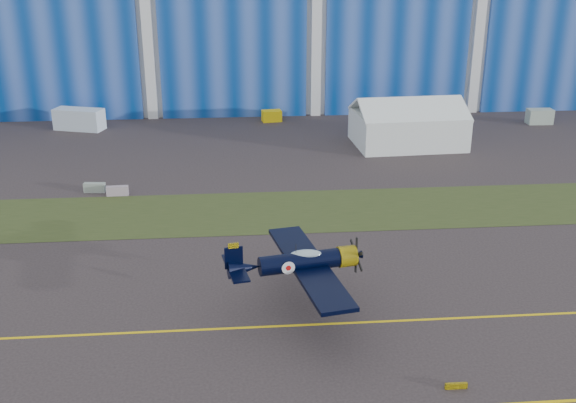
{
  "coord_description": "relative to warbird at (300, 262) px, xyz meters",
  "views": [
    {
      "loc": [
        10.62,
        -40.89,
        22.04
      ],
      "look_at": [
        14.56,
        5.71,
        4.11
      ],
      "focal_mm": 42.0,
      "sensor_mm": 36.0,
      "label": 1
    }
  ],
  "objects": [
    {
      "name": "ground",
      "position": [
        -14.56,
        3.29,
        -3.51
      ],
      "size": [
        260.0,
        260.0,
        0.0
      ],
      "primitive_type": "plane",
      "color": "#372F31",
      "rests_on": "ground"
    },
    {
      "name": "grass_median",
      "position": [
        -14.56,
        17.29,
        -3.49
      ],
      "size": [
        260.0,
        10.0,
        0.02
      ],
      "primitive_type": "cube",
      "color": "#475128",
      "rests_on": "ground"
    },
    {
      "name": "taxiway_centreline",
      "position": [
        -14.56,
        -1.71,
        -3.5
      ],
      "size": [
        200.0,
        0.2,
        0.02
      ],
      "primitive_type": "cube",
      "color": "yellow",
      "rests_on": "ground"
    },
    {
      "name": "guard_board_right",
      "position": [
        7.44,
        -8.71,
        -3.33
      ],
      "size": [
        1.2,
        0.15,
        0.35
      ],
      "primitive_type": "cube",
      "color": "yellow",
      "rests_on": "ground"
    },
    {
      "name": "warbird",
      "position": [
        0.0,
        0.0,
        0.0
      ],
      "size": [
        11.89,
        13.52,
        3.54
      ],
      "rotation": [
        0.0,
        0.0,
        0.18
      ],
      "color": "black",
      "rests_on": "ground"
    },
    {
      "name": "tent",
      "position": [
        16.36,
        37.14,
        -0.65
      ],
      "size": [
        12.81,
        9.71,
        5.72
      ],
      "rotation": [
        0.0,
        0.0,
        0.06
      ],
      "color": "white",
      "rests_on": "ground"
    },
    {
      "name": "shipping_container",
      "position": [
        -23.25,
        47.41,
        -2.18
      ],
      "size": [
        6.57,
        4.2,
        2.65
      ],
      "primitive_type": "cube",
      "rotation": [
        0.0,
        0.0,
        -0.31
      ],
      "color": "silver",
      "rests_on": "ground"
    },
    {
      "name": "tug",
      "position": [
        1.26,
        49.59,
        -2.78
      ],
      "size": [
        2.7,
        1.91,
        1.46
      ],
      "primitive_type": "cube",
      "rotation": [
        0.0,
        0.0,
        0.15
      ],
      "color": "yellow",
      "rests_on": "ground"
    },
    {
      "name": "gse_box",
      "position": [
        36.1,
        45.37,
        -2.55
      ],
      "size": [
        3.25,
        1.8,
        1.92
      ],
      "primitive_type": "cube",
      "rotation": [
        0.0,
        0.0,
        -0.03
      ],
      "color": "#97A89B",
      "rests_on": "ground"
    },
    {
      "name": "barrier_a",
      "position": [
        -17.16,
        23.72,
        -3.06
      ],
      "size": [
        2.05,
        0.79,
        0.9
      ],
      "primitive_type": "cube",
      "rotation": [
        0.0,
        0.0,
        -0.1
      ],
      "color": "gray",
      "rests_on": "ground"
    },
    {
      "name": "barrier_b",
      "position": [
        -14.87,
        22.61,
        -3.06
      ],
      "size": [
        2.03,
        0.69,
        0.9
      ],
      "primitive_type": "cube",
      "rotation": [
        0.0,
        0.0,
        0.05
      ],
      "color": "#9E8C9A",
      "rests_on": "ground"
    }
  ]
}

